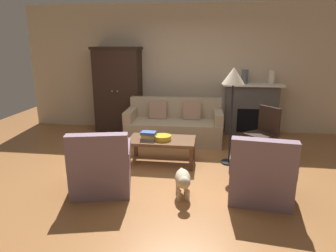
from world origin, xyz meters
TOP-DOWN VIEW (x-y plane):
  - ground_plane at (0.00, 0.00)m, footprint 9.60×9.60m
  - back_wall at (0.00, 2.55)m, footprint 7.20×0.10m
  - fireplace at (1.55, 2.30)m, footprint 1.26×0.48m
  - armoire at (-1.40, 2.22)m, footprint 1.06×0.57m
  - couch at (-0.05, 1.57)m, footprint 1.94×0.90m
  - coffee_table at (-0.12, 0.36)m, footprint 1.10×0.60m
  - fruit_bowl at (-0.10, 0.31)m, footprint 0.29×0.29m
  - book_stack at (-0.33, 0.29)m, footprint 0.26×0.19m
  - mantel_vase_slate at (1.37, 2.28)m, footprint 0.14×0.14m
  - mantel_vase_cream at (1.93, 2.28)m, footprint 0.13×0.13m
  - armchair_near_left at (-0.78, -0.73)m, footprint 0.92×0.92m
  - armchair_near_right at (1.32, -0.67)m, footprint 0.86×0.85m
  - side_chair_wooden at (1.60, 0.85)m, footprint 0.62×0.62m
  - floor_lamp at (1.00, 0.50)m, footprint 0.36×0.36m
  - dog at (0.34, -0.77)m, footprint 0.26×0.57m

SIDE VIEW (x-z plane):
  - ground_plane at x=0.00m, z-range 0.00..0.00m
  - dog at x=0.34m, z-range 0.05..0.44m
  - armchair_near_left at x=-0.78m, z-range -0.12..0.76m
  - armchair_near_right at x=1.32m, z-range -0.12..0.76m
  - couch at x=-0.05m, z-range -0.11..0.75m
  - coffee_table at x=-0.12m, z-range 0.16..0.58m
  - fruit_bowl at x=-0.10m, z-range 0.42..0.50m
  - book_stack at x=-0.33m, z-range 0.42..0.56m
  - side_chair_wooden at x=1.60m, z-range 0.06..0.96m
  - fireplace at x=1.55m, z-range 0.01..1.13m
  - armoire at x=-1.40m, z-range 0.00..1.88m
  - mantel_vase_cream at x=1.93m, z-range 1.12..1.40m
  - mantel_vase_slate at x=1.37m, z-range 1.12..1.41m
  - floor_lamp at x=1.00m, z-range 0.58..2.17m
  - back_wall at x=0.00m, z-range 0.00..2.80m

